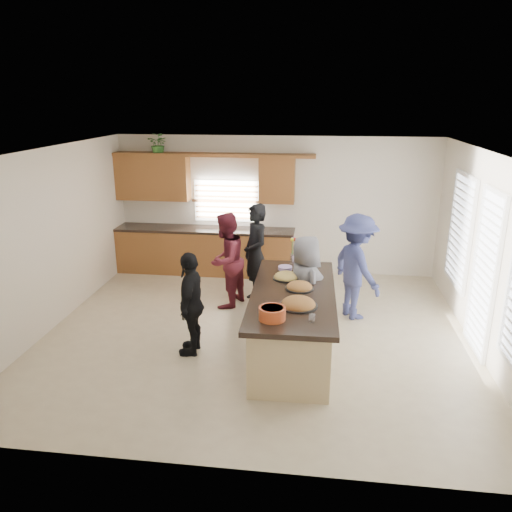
# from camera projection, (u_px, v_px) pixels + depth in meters

# --- Properties ---
(floor) EXTENTS (6.50, 6.50, 0.00)m
(floor) POSITION_uv_depth(u_px,v_px,m) (256.00, 333.00, 7.80)
(floor) COLOR beige
(floor) RESTS_ON ground
(room_shell) EXTENTS (6.52, 6.02, 2.81)m
(room_shell) POSITION_uv_depth(u_px,v_px,m) (257.00, 214.00, 7.22)
(room_shell) COLOR silver
(room_shell) RESTS_ON ground
(back_cabinetry) EXTENTS (4.08, 0.66, 2.46)m
(back_cabinetry) POSITION_uv_depth(u_px,v_px,m) (203.00, 230.00, 10.28)
(back_cabinetry) COLOR #905F29
(back_cabinetry) RESTS_ON ground
(right_wall_glazing) EXTENTS (0.06, 4.00, 2.25)m
(right_wall_glazing) POSITION_uv_depth(u_px,v_px,m) (487.00, 263.00, 6.87)
(right_wall_glazing) COLOR white
(right_wall_glazing) RESTS_ON ground
(island) EXTENTS (1.20, 2.72, 0.95)m
(island) POSITION_uv_depth(u_px,v_px,m) (293.00, 324.00, 7.07)
(island) COLOR tan
(island) RESTS_ON ground
(platter_front) EXTENTS (0.49, 0.49, 0.20)m
(platter_front) POSITION_uv_depth(u_px,v_px,m) (298.00, 305.00, 6.40)
(platter_front) COLOR black
(platter_front) RESTS_ON island
(platter_mid) EXTENTS (0.40, 0.40, 0.16)m
(platter_mid) POSITION_uv_depth(u_px,v_px,m) (299.00, 287.00, 6.98)
(platter_mid) COLOR black
(platter_mid) RESTS_ON island
(platter_back) EXTENTS (0.40, 0.40, 0.16)m
(platter_back) POSITION_uv_depth(u_px,v_px,m) (286.00, 277.00, 7.38)
(platter_back) COLOR black
(platter_back) RESTS_ON island
(salad_bowl) EXTENTS (0.33, 0.33, 0.16)m
(salad_bowl) POSITION_uv_depth(u_px,v_px,m) (272.00, 313.00, 6.02)
(salad_bowl) COLOR #C44D23
(salad_bowl) RESTS_ON island
(clear_cup) EXTENTS (0.08, 0.08, 0.09)m
(clear_cup) POSITION_uv_depth(u_px,v_px,m) (312.00, 318.00, 5.98)
(clear_cup) COLOR white
(clear_cup) RESTS_ON island
(plate_stack) EXTENTS (0.22, 0.22, 0.05)m
(plate_stack) POSITION_uv_depth(u_px,v_px,m) (285.00, 268.00, 7.78)
(plate_stack) COLOR #B494D8
(plate_stack) RESTS_ON island
(flower_vase) EXTENTS (0.14, 0.14, 0.44)m
(flower_vase) POSITION_uv_depth(u_px,v_px,m) (294.00, 251.00, 7.99)
(flower_vase) COLOR silver
(flower_vase) RESTS_ON island
(potted_plant) EXTENTS (0.47, 0.43, 0.45)m
(potted_plant) POSITION_uv_depth(u_px,v_px,m) (159.00, 144.00, 9.95)
(potted_plant) COLOR #3A7B31
(potted_plant) RESTS_ON back_cabinetry
(woman_left_back) EXTENTS (0.69, 0.77, 1.78)m
(woman_left_back) POSITION_uv_depth(u_px,v_px,m) (256.00, 254.00, 8.77)
(woman_left_back) COLOR black
(woman_left_back) RESTS_ON ground
(woman_left_mid) EXTENTS (0.86, 0.97, 1.67)m
(woman_left_mid) POSITION_uv_depth(u_px,v_px,m) (226.00, 260.00, 8.60)
(woman_left_mid) COLOR maroon
(woman_left_mid) RESTS_ON ground
(woman_left_front) EXTENTS (0.38, 0.89, 1.51)m
(woman_left_front) POSITION_uv_depth(u_px,v_px,m) (191.00, 303.00, 7.01)
(woman_left_front) COLOR black
(woman_left_front) RESTS_ON ground
(woman_right_back) EXTENTS (1.13, 1.31, 1.75)m
(woman_right_back) POSITION_uv_depth(u_px,v_px,m) (357.00, 267.00, 8.13)
(woman_right_back) COLOR navy
(woman_right_back) RESTS_ON ground
(woman_right_front) EXTENTS (0.79, 0.92, 1.59)m
(woman_right_front) POSITION_uv_depth(u_px,v_px,m) (305.00, 287.00, 7.49)
(woman_right_front) COLOR slate
(woman_right_front) RESTS_ON ground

